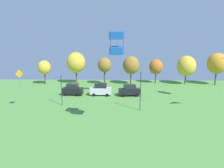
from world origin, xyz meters
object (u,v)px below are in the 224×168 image
at_px(treeline_tree_1, 76,63).
at_px(light_post_0, 61,89).
at_px(kite_flying_2, 222,63).
at_px(treeline_tree_5, 186,66).
at_px(parked_car_second_from_left, 101,89).
at_px(treeline_tree_4, 156,67).
at_px(treeline_tree_2, 105,65).
at_px(parked_car_third_from_left, 129,90).
at_px(light_post_1, 140,89).
at_px(kite_flying_6, 117,43).
at_px(treeline_tree_0, 44,68).
at_px(treeline_tree_6, 217,63).
at_px(treeline_tree_3, 131,65).
at_px(kite_flying_3, 19,75).
at_px(parked_car_leftmost, 73,90).

bearing_deg(treeline_tree_1, light_post_0, -85.46).
distance_m(kite_flying_2, light_post_0, 26.78).
bearing_deg(treeline_tree_5, parked_car_second_from_left, -149.94).
bearing_deg(parked_car_second_from_left, treeline_tree_4, 47.17).
bearing_deg(treeline_tree_5, treeline_tree_2, -178.12).
xyz_separation_m(parked_car_third_from_left, treeline_tree_1, (-14.13, 13.59, 4.60)).
height_order(parked_car_second_from_left, treeline_tree_5, treeline_tree_5).
xyz_separation_m(kite_flying_2, light_post_1, (-12.48, 0.24, -4.35)).
bearing_deg(treeline_tree_5, kite_flying_2, -95.68).
relative_size(kite_flying_6, treeline_tree_0, 0.43).
distance_m(treeline_tree_1, treeline_tree_2, 8.15).
xyz_separation_m(parked_car_third_from_left, treeline_tree_5, (15.97, 12.93, 3.84)).
bearing_deg(parked_car_third_from_left, parked_car_second_from_left, 172.85).
bearing_deg(light_post_1, treeline_tree_2, 108.64).
bearing_deg(light_post_1, treeline_tree_6, 44.19).
relative_size(parked_car_third_from_left, treeline_tree_0, 0.73).
distance_m(parked_car_third_from_left, treeline_tree_6, 27.25).
bearing_deg(treeline_tree_3, treeline_tree_0, -178.81).
distance_m(kite_flying_3, treeline_tree_6, 47.79).
relative_size(parked_car_leftmost, treeline_tree_3, 0.58).
distance_m(kite_flying_3, treeline_tree_4, 35.92).
height_order(treeline_tree_5, treeline_tree_6, treeline_tree_6).
bearing_deg(parked_car_leftmost, treeline_tree_0, 134.03).
bearing_deg(parked_car_third_from_left, light_post_1, -88.39).
relative_size(kite_flying_2, treeline_tree_4, 0.31).
xyz_separation_m(treeline_tree_0, treeline_tree_5, (38.47, 0.94, 0.46)).
relative_size(kite_flying_2, light_post_0, 0.38).
distance_m(parked_car_third_from_left, treeline_tree_3, 13.15).
height_order(treeline_tree_2, treeline_tree_5, treeline_tree_5).
height_order(kite_flying_2, treeline_tree_5, kite_flying_2).
distance_m(kite_flying_2, treeline_tree_5, 23.01).
xyz_separation_m(kite_flying_6, parked_car_second_from_left, (-3.50, 17.35, -9.69)).
relative_size(light_post_0, treeline_tree_1, 0.63).
distance_m(light_post_1, treeline_tree_0, 32.05).
relative_size(kite_flying_2, treeline_tree_6, 0.24).
distance_m(parked_car_second_from_left, treeline_tree_3, 14.78).
xyz_separation_m(parked_car_leftmost, treeline_tree_6, (36.03, 12.15, 4.57)).
height_order(parked_car_second_from_left, light_post_0, light_post_0).
bearing_deg(kite_flying_3, light_post_0, 20.96).
height_order(light_post_1, treeline_tree_6, treeline_tree_6).
bearing_deg(treeline_tree_4, treeline_tree_6, -7.26).
height_order(light_post_0, light_post_1, light_post_1).
height_order(kite_flying_2, treeline_tree_6, treeline_tree_6).
bearing_deg(treeline_tree_3, treeline_tree_2, -177.85).
bearing_deg(treeline_tree_6, treeline_tree_3, 179.84).
distance_m(treeline_tree_2, treeline_tree_6, 29.93).
distance_m(parked_car_leftmost, light_post_0, 7.65).
bearing_deg(light_post_1, treeline_tree_4, 73.95).
height_order(treeline_tree_2, treeline_tree_3, treeline_tree_3).
bearing_deg(treeline_tree_4, light_post_1, -106.05).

